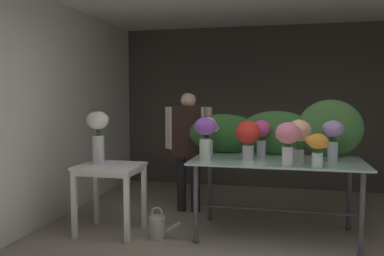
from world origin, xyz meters
name	(u,v)px	position (x,y,z in m)	size (l,w,h in m)	color
ground_plane	(250,220)	(0.00, 1.97, 0.00)	(8.66, 8.66, 0.00)	gray
wall_back	(261,107)	(0.00, 3.94, 1.34)	(4.81, 0.12, 2.69)	#4C4742
wall_left	(71,110)	(-2.41, 1.97, 1.34)	(0.12, 4.06, 2.69)	silver
display_table_glass	(277,171)	(0.33, 1.48, 0.72)	(1.81, 0.99, 0.85)	#A6C9BF
side_table_white	(110,174)	(-1.47, 1.16, 0.66)	(0.68, 0.60, 0.77)	white
florist	(188,138)	(-0.83, 2.19, 0.99)	(0.63, 0.24, 1.59)	#232328
foliage_backdrop	(284,131)	(0.39, 1.85, 1.12)	(2.00, 0.31, 0.64)	#2D6028
vase_rosy_snapdragons	(288,138)	(0.44, 1.07, 1.13)	(0.25, 0.24, 0.43)	silver
vase_ivory_stock	(209,133)	(-0.44, 1.54, 1.12)	(0.22, 0.17, 0.45)	silver
vase_sunset_anemones	(318,146)	(0.71, 1.06, 1.05)	(0.23, 0.19, 0.33)	silver
vase_violet_peonies	(205,134)	(-0.42, 1.25, 1.13)	(0.26, 0.24, 0.46)	silver
vase_lilac_carnations	(333,136)	(0.89, 1.45, 1.12)	(0.22, 0.22, 0.43)	silver
vase_scarlet_roses	(248,135)	(0.02, 1.38, 1.11)	(0.27, 0.27, 0.42)	silver
vase_peach_tulips	(299,134)	(0.55, 1.32, 1.14)	(0.24, 0.24, 0.44)	silver
vase_fuchsia_lilies	(261,134)	(0.15, 1.67, 1.11)	(0.20, 0.20, 0.42)	silver
vase_white_roses_tall	(98,132)	(-1.61, 1.16, 1.13)	(0.25, 0.24, 0.59)	silver
watering_can	(158,227)	(-0.91, 1.11, 0.13)	(0.35, 0.18, 0.34)	#B7B2A8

